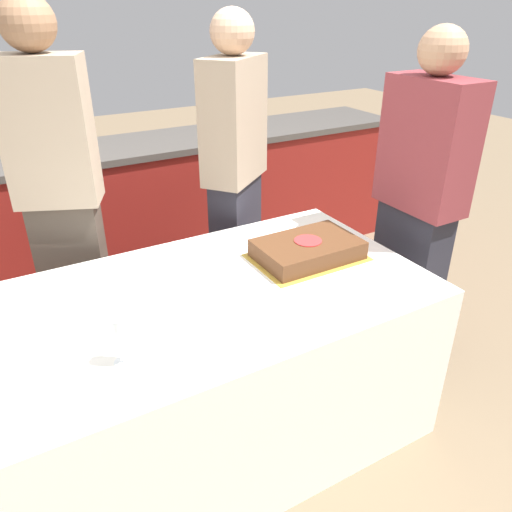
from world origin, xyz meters
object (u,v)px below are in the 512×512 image
object	(u,v)px
person_cutting_cake	(235,182)
person_seated_right	(417,211)
cake	(307,250)
wine_glass	(121,334)
person_standing_back	(62,205)

from	to	relation	value
person_cutting_cake	person_seated_right	world-z (taller)	person_cutting_cake
cake	person_seated_right	xyz separation A→B (m)	(0.58, -0.04, 0.07)
wine_glass	person_seated_right	xyz separation A→B (m)	(1.47, 0.25, 0.00)
cake	person_standing_back	world-z (taller)	person_standing_back
cake	person_seated_right	distance (m)	0.59
person_seated_right	wine_glass	bearing A→B (deg)	-80.38
wine_glass	person_standing_back	bearing A→B (deg)	88.36
person_standing_back	wine_glass	bearing A→B (deg)	111.54
person_cutting_cake	wine_glass	bearing A→B (deg)	8.67
person_seated_right	person_cutting_cake	bearing A→B (deg)	-140.18
person_cutting_cake	person_standing_back	xyz separation A→B (m)	(-0.86, 0.00, 0.04)
cake	person_seated_right	bearing A→B (deg)	-4.27
person_standing_back	cake	bearing A→B (deg)	165.65
cake	person_standing_back	xyz separation A→B (m)	(-0.86, 0.66, 0.15)
cake	wine_glass	bearing A→B (deg)	-161.68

